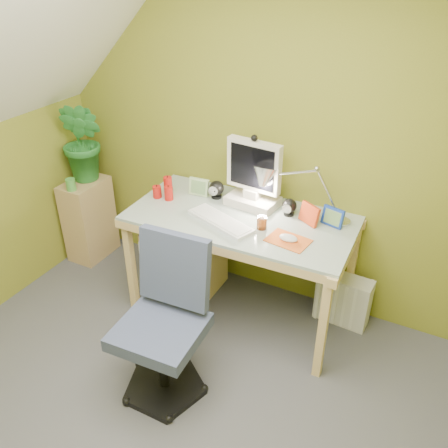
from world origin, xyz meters
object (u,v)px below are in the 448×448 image
at_px(desk_lamp, 320,182).
at_px(task_chair, 160,330).
at_px(side_ledge, 89,219).
at_px(monitor, 254,168).
at_px(radiator, 343,299).
at_px(potted_plant, 83,142).
at_px(desk, 240,265).

relative_size(desk_lamp, task_chair, 0.57).
bearing_deg(side_ledge, monitor, 3.92).
bearing_deg(radiator, desk_lamp, -165.05).
distance_m(potted_plant, task_chair, 1.75).
relative_size(side_ledge, radiator, 1.86).
relative_size(potted_plant, radiator, 1.77).
relative_size(side_ledge, task_chair, 0.72).
height_order(monitor, desk_lamp, monitor).
height_order(potted_plant, task_chair, potted_plant).
distance_m(side_ledge, radiator, 2.14).
xyz_separation_m(desk_lamp, potted_plant, (-1.87, -0.05, -0.05)).
relative_size(desk_lamp, side_ledge, 0.79).
relative_size(desk_lamp, potted_plant, 0.83).
height_order(monitor, task_chair, monitor).
xyz_separation_m(desk_lamp, task_chair, (-0.54, -1.04, -0.59)).
bearing_deg(side_ledge, task_chair, -34.83).
distance_m(monitor, task_chair, 1.20).
bearing_deg(desk, desk_lamp, 20.01).
distance_m(desk, monitor, 0.70).
relative_size(desk, radiator, 4.00).
height_order(desk_lamp, radiator, desk_lamp).
distance_m(desk_lamp, task_chair, 1.31).
height_order(potted_plant, radiator, potted_plant).
xyz_separation_m(side_ledge, potted_plant, (0.02, 0.05, 0.67)).
xyz_separation_m(monitor, potted_plant, (-1.42, -0.05, -0.05)).
distance_m(monitor, side_ledge, 1.62).
height_order(task_chair, radiator, task_chair).
height_order(monitor, potted_plant, monitor).
xyz_separation_m(potted_plant, radiator, (2.11, 0.10, -0.83)).
height_order(desk_lamp, task_chair, desk_lamp).
bearing_deg(radiator, potted_plant, -174.02).
distance_m(desk, task_chair, 0.87).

